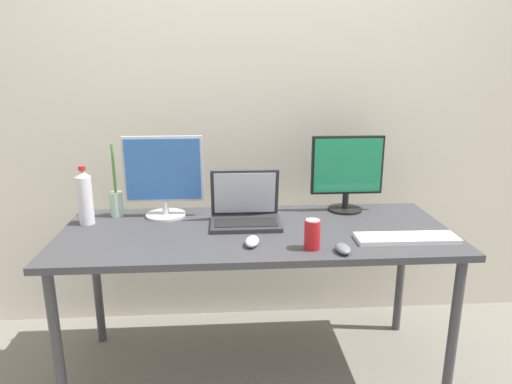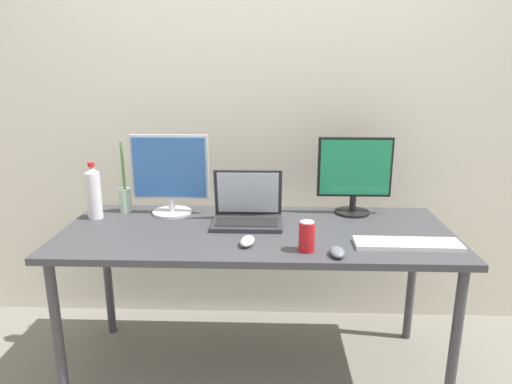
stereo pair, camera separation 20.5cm
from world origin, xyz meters
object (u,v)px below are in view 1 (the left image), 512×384
Objects in this scene: monitor_left at (164,176)px; bamboo_vase at (116,201)px; work_desk at (256,242)px; keyboard_main at (407,238)px; monitor_center at (347,171)px; mouse_by_keyboard at (252,241)px; mouse_by_laptop at (343,249)px; laptop_silver at (245,211)px; water_bottle at (85,197)px; soda_can_near_keyboard at (312,234)px.

bamboo_vase is at bearing 174.64° from monitor_left.
work_desk is 0.56m from monitor_left.
work_desk is 0.74m from bamboo_vase.
monitor_center is at bearing 110.50° from keyboard_main.
mouse_by_keyboard reaches higher than keyboard_main.
mouse_by_keyboard reaches higher than mouse_by_laptop.
monitor_center is 0.57m from laptop_silver.
monitor_center reaches higher than bamboo_vase.
keyboard_main is at bearing 12.11° from mouse_by_keyboard.
laptop_silver is at bearing 158.88° from keyboard_main.
mouse_by_laptop is at bearing -41.28° from work_desk.
mouse_by_keyboard is 0.29× the size of bamboo_vase.
laptop_silver is at bearing -163.03° from monitor_center.
mouse_by_keyboard is at bearing -23.20° from water_bottle.
soda_can_near_keyboard is at bearing -28.86° from bamboo_vase.
monitor_center is at bearing 5.31° from water_bottle.
keyboard_main is at bearing 17.02° from mouse_by_laptop.
mouse_by_laptop is (0.33, -0.29, 0.08)m from work_desk.
water_bottle is 0.17m from bamboo_vase.
laptop_silver is at bearing -13.51° from bamboo_vase.
monitor_center is at bearing 1.91° from monitor_left.
work_desk is at bearing 131.40° from soda_can_near_keyboard.
monitor_left is 1.23× the size of laptop_silver.
monitor_center is 3.88× the size of mouse_by_laptop.
soda_can_near_keyboard is (0.24, -0.05, 0.04)m from mouse_by_keyboard.
bamboo_vase reaches higher than mouse_by_keyboard.
laptop_silver reaches higher than keyboard_main.
monitor_center is 3.68× the size of mouse_by_keyboard.
water_bottle is at bearing 156.15° from mouse_by_laptop.
soda_can_near_keyboard is (0.21, -0.24, 0.12)m from work_desk.
water_bottle is at bearing 159.31° from soda_can_near_keyboard.
monitor_center reaches higher than mouse_by_keyboard.
keyboard_main is at bearing -22.05° from laptop_silver.
mouse_by_keyboard is 0.79m from bamboo_vase.
mouse_by_keyboard is 0.25m from soda_can_near_keyboard.
work_desk is at bearing -20.22° from bamboo_vase.
mouse_by_laptop reaches higher than keyboard_main.
water_bottle reaches higher than keyboard_main.
bamboo_vase is (0.12, 0.11, -0.05)m from water_bottle.
keyboard_main is 1.20× the size of bamboo_vase.
soda_can_near_keyboard is (0.65, -0.47, -0.15)m from monitor_left.
work_desk is at bearing -65.75° from laptop_silver.
work_desk is 5.44× the size of laptop_silver.
laptop_silver is 0.74m from keyboard_main.
monitor_center is at bearing 61.72° from soda_can_near_keyboard.
laptop_silver is at bearing 131.01° from mouse_by_laptop.
monitor_center is 0.60m from mouse_by_laptop.
bamboo_vase reaches higher than mouse_by_laptop.
monitor_left is 0.95m from mouse_by_laptop.
work_desk is 0.83m from water_bottle.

